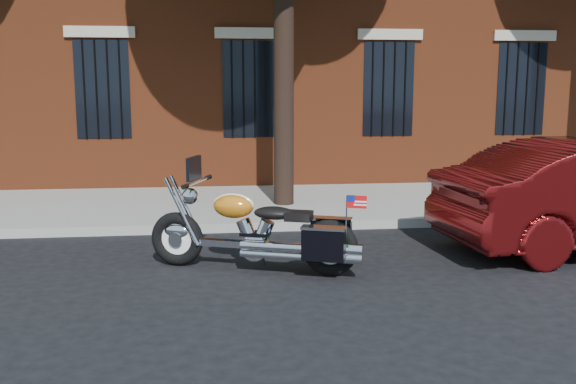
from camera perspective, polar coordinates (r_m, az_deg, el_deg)
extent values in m
plane|color=black|center=(8.91, -1.56, -5.46)|extent=(120.00, 120.00, 0.00)
cube|color=gray|center=(10.22, -2.24, -3.06)|extent=(40.00, 0.16, 0.15)
cube|color=gray|center=(12.06, -2.91, -1.12)|extent=(40.00, 3.60, 0.15)
cube|color=black|center=(13.70, -3.49, 9.09)|extent=(1.10, 0.14, 2.00)
cube|color=#B2A893|center=(13.71, -3.53, 13.90)|extent=(1.40, 0.20, 0.22)
cylinder|color=black|center=(13.62, -3.47, 9.09)|extent=(0.04, 0.04, 2.00)
cylinder|color=black|center=(11.54, -0.38, 10.51)|extent=(0.36, 0.36, 5.00)
torus|color=black|center=(8.35, -9.82, -4.12)|extent=(0.71, 0.38, 0.70)
torus|color=black|center=(7.80, 3.74, -4.97)|extent=(0.71, 0.38, 0.70)
cylinder|color=white|center=(8.35, -9.82, -4.12)|extent=(0.51, 0.24, 0.52)
cylinder|color=white|center=(7.80, 3.74, -4.97)|extent=(0.51, 0.24, 0.52)
ellipsoid|color=white|center=(8.33, -9.84, -3.42)|extent=(0.39, 0.25, 0.20)
ellipsoid|color=orange|center=(7.77, 3.75, -4.07)|extent=(0.39, 0.26, 0.20)
cube|color=white|center=(8.03, -3.27, -4.70)|extent=(1.51, 0.63, 0.08)
cylinder|color=white|center=(8.02, -2.91, -4.87)|extent=(0.38, 0.29, 0.33)
cylinder|color=white|center=(7.71, 0.44, -5.36)|extent=(1.26, 0.53, 0.09)
ellipsoid|color=orange|center=(7.99, -4.88, -1.26)|extent=(0.59, 0.46, 0.30)
ellipsoid|color=black|center=(7.86, -1.26, -1.88)|extent=(0.58, 0.45, 0.16)
cube|color=black|center=(8.04, 3.86, -3.69)|extent=(0.53, 0.33, 0.40)
cube|color=black|center=(7.52, 3.17, -4.61)|extent=(0.53, 0.33, 0.40)
cylinder|color=white|center=(8.10, -8.06, 0.92)|extent=(0.31, 0.78, 0.04)
sphere|color=white|center=(8.17, -8.72, -0.36)|extent=(0.27, 0.27, 0.21)
cube|color=black|center=(8.09, -8.37, 2.10)|extent=(0.18, 0.41, 0.29)
cube|color=red|center=(7.31, 6.13, -0.88)|extent=(0.22, 0.09, 0.15)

